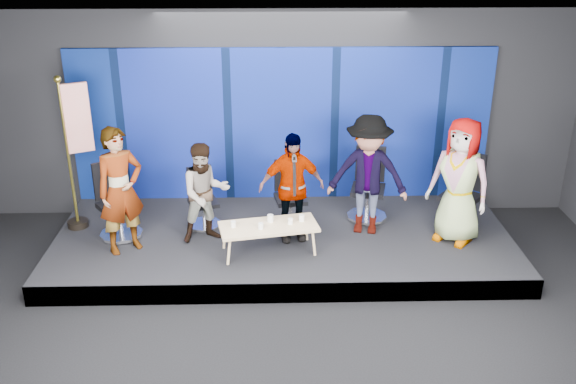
{
  "coord_description": "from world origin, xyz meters",
  "views": [
    {
      "loc": [
        -0.16,
        -6.39,
        4.82
      ],
      "look_at": [
        0.07,
        2.4,
        1.04
      ],
      "focal_mm": 40.0,
      "sensor_mm": 36.0,
      "label": 1
    }
  ],
  "objects_px": {
    "panelist_a": "(121,191)",
    "mug_b": "(261,226)",
    "chair_b": "(203,207)",
    "panelist_d": "(368,175)",
    "panelist_c": "(291,187)",
    "mug_c": "(270,218)",
    "chair_e": "(461,203)",
    "mug_e": "(302,218)",
    "chair_d": "(368,195)",
    "chair_c": "(290,204)",
    "coffee_table": "(269,227)",
    "flag_stand": "(76,149)",
    "mug_d": "(290,221)",
    "panelist_e": "(460,181)",
    "mug_a": "(233,224)",
    "chair_a": "(117,212)",
    "panelist_b": "(205,193)"
  },
  "relations": [
    {
      "from": "panelist_a",
      "to": "mug_b",
      "type": "xyz_separation_m",
      "value": [
        1.99,
        -0.25,
        -0.46
      ]
    },
    {
      "from": "chair_b",
      "to": "panelist_d",
      "type": "relative_size",
      "value": 0.5
    },
    {
      "from": "panelist_c",
      "to": "mug_c",
      "type": "distance_m",
      "value": 0.57
    },
    {
      "from": "chair_e",
      "to": "mug_e",
      "type": "relative_size",
      "value": 12.38
    },
    {
      "from": "chair_b",
      "to": "chair_d",
      "type": "distance_m",
      "value": 2.65
    },
    {
      "from": "chair_c",
      "to": "coffee_table",
      "type": "distance_m",
      "value": 1.01
    },
    {
      "from": "chair_b",
      "to": "chair_d",
      "type": "relative_size",
      "value": 0.82
    },
    {
      "from": "flag_stand",
      "to": "panelist_a",
      "type": "bearing_deg",
      "value": -70.43
    },
    {
      "from": "chair_e",
      "to": "mug_d",
      "type": "bearing_deg",
      "value": -124.62
    },
    {
      "from": "panelist_a",
      "to": "chair_c",
      "type": "distance_m",
      "value": 2.63
    },
    {
      "from": "panelist_e",
      "to": "mug_a",
      "type": "relative_size",
      "value": 21.37
    },
    {
      "from": "chair_a",
      "to": "chair_e",
      "type": "xyz_separation_m",
      "value": [
        5.33,
        0.19,
        0.01
      ]
    },
    {
      "from": "chair_d",
      "to": "chair_a",
      "type": "bearing_deg",
      "value": -159.02
    },
    {
      "from": "panelist_b",
      "to": "chair_c",
      "type": "height_order",
      "value": "panelist_b"
    },
    {
      "from": "chair_d",
      "to": "mug_e",
      "type": "relative_size",
      "value": 12.14
    },
    {
      "from": "panelist_b",
      "to": "chair_c",
      "type": "bearing_deg",
      "value": 3.43
    },
    {
      "from": "chair_b",
      "to": "chair_c",
      "type": "relative_size",
      "value": 0.91
    },
    {
      "from": "chair_a",
      "to": "panelist_a",
      "type": "distance_m",
      "value": 0.76
    },
    {
      "from": "panelist_e",
      "to": "mug_a",
      "type": "distance_m",
      "value": 3.37
    },
    {
      "from": "panelist_b",
      "to": "flag_stand",
      "type": "xyz_separation_m",
      "value": [
        -1.98,
        0.53,
        0.52
      ]
    },
    {
      "from": "chair_a",
      "to": "mug_c",
      "type": "relative_size",
      "value": 10.94
    },
    {
      "from": "panelist_d",
      "to": "mug_e",
      "type": "bearing_deg",
      "value": -140.06
    },
    {
      "from": "mug_a",
      "to": "mug_e",
      "type": "height_order",
      "value": "mug_e"
    },
    {
      "from": "panelist_c",
      "to": "mug_b",
      "type": "bearing_deg",
      "value": -139.06
    },
    {
      "from": "chair_b",
      "to": "flag_stand",
      "type": "xyz_separation_m",
      "value": [
        -1.87,
        0.04,
        0.97
      ]
    },
    {
      "from": "chair_d",
      "to": "panelist_e",
      "type": "distance_m",
      "value": 1.57
    },
    {
      "from": "panelist_b",
      "to": "chair_c",
      "type": "relative_size",
      "value": 1.48
    },
    {
      "from": "flag_stand",
      "to": "chair_d",
      "type": "bearing_deg",
      "value": -22.81
    },
    {
      "from": "chair_c",
      "to": "mug_d",
      "type": "xyz_separation_m",
      "value": [
        -0.02,
        -0.91,
        0.14
      ]
    },
    {
      "from": "panelist_a",
      "to": "mug_a",
      "type": "xyz_separation_m",
      "value": [
        1.6,
        -0.18,
        -0.46
      ]
    },
    {
      "from": "chair_b",
      "to": "flag_stand",
      "type": "relative_size",
      "value": 0.39
    },
    {
      "from": "chair_d",
      "to": "chair_e",
      "type": "distance_m",
      "value": 1.46
    },
    {
      "from": "coffee_table",
      "to": "mug_d",
      "type": "relative_size",
      "value": 17.19
    },
    {
      "from": "panelist_d",
      "to": "mug_e",
      "type": "distance_m",
      "value": 1.23
    },
    {
      "from": "mug_e",
      "to": "mug_d",
      "type": "bearing_deg",
      "value": -150.43
    },
    {
      "from": "chair_a",
      "to": "chair_c",
      "type": "xyz_separation_m",
      "value": [
        2.64,
        0.34,
        -0.04
      ]
    },
    {
      "from": "panelist_b",
      "to": "chair_b",
      "type": "bearing_deg",
      "value": 82.98
    },
    {
      "from": "panelist_d",
      "to": "mug_c",
      "type": "relative_size",
      "value": 17.69
    },
    {
      "from": "chair_c",
      "to": "panelist_d",
      "type": "bearing_deg",
      "value": -23.99
    },
    {
      "from": "panelist_d",
      "to": "chair_d",
      "type": "bearing_deg",
      "value": 91.81
    },
    {
      "from": "mug_a",
      "to": "mug_e",
      "type": "bearing_deg",
      "value": 10.05
    },
    {
      "from": "panelist_b",
      "to": "mug_e",
      "type": "distance_m",
      "value": 1.48
    },
    {
      "from": "chair_b",
      "to": "panelist_a",
      "type": "bearing_deg",
      "value": -162.67
    },
    {
      "from": "panelist_a",
      "to": "chair_b",
      "type": "height_order",
      "value": "panelist_a"
    },
    {
      "from": "panelist_b",
      "to": "panelist_d",
      "type": "xyz_separation_m",
      "value": [
        2.44,
        0.22,
        0.17
      ]
    },
    {
      "from": "chair_a",
      "to": "coffee_table",
      "type": "distance_m",
      "value": 2.38
    },
    {
      "from": "chair_a",
      "to": "chair_e",
      "type": "distance_m",
      "value": 5.33
    },
    {
      "from": "chair_b",
      "to": "mug_a",
      "type": "relative_size",
      "value": 10.57
    },
    {
      "from": "chair_a",
      "to": "coffee_table",
      "type": "relative_size",
      "value": 0.78
    },
    {
      "from": "panelist_a",
      "to": "flag_stand",
      "type": "bearing_deg",
      "value": 98.59
    }
  ]
}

